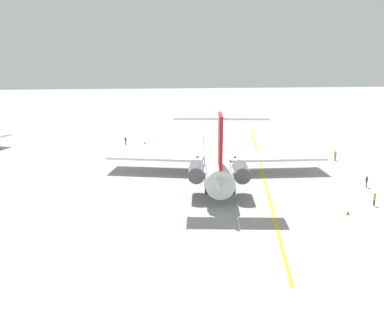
# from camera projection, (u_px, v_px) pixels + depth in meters

# --- Properties ---
(ground) EXTENTS (323.68, 323.68, 0.00)m
(ground) POSITION_uv_depth(u_px,v_px,m) (236.00, 162.00, 79.18)
(ground) COLOR #9E9E99
(main_jetliner) EXTENTS (40.98, 36.26, 11.94)m
(main_jetliner) POSITION_uv_depth(u_px,v_px,m) (216.00, 154.00, 71.20)
(main_jetliner) COLOR silver
(main_jetliner) RESTS_ON ground
(ground_crew_near_nose) EXTENTS (0.29, 0.46, 1.81)m
(ground_crew_near_nose) POSITION_uv_depth(u_px,v_px,m) (335.00, 154.00, 80.24)
(ground_crew_near_nose) COLOR black
(ground_crew_near_nose) RESTS_ON ground
(ground_crew_near_tail) EXTENTS (0.32, 0.34, 1.72)m
(ground_crew_near_tail) POSITION_uv_depth(u_px,v_px,m) (126.00, 139.00, 94.17)
(ground_crew_near_tail) COLOR black
(ground_crew_near_tail) RESTS_ON ground
(ground_crew_portside) EXTENTS (0.44, 0.28, 1.77)m
(ground_crew_portside) POSITION_uv_depth(u_px,v_px,m) (367.00, 180.00, 64.49)
(ground_crew_portside) COLOR black
(ground_crew_portside) RESTS_ON ground
(ground_crew_starboard) EXTENTS (0.40, 0.27, 1.66)m
(ground_crew_starboard) POSITION_uv_depth(u_px,v_px,m) (375.00, 198.00, 56.79)
(ground_crew_starboard) COLOR black
(ground_crew_starboard) RESTS_ON ground
(safety_cone_nose) EXTENTS (0.40, 0.40, 0.55)m
(safety_cone_nose) POSITION_uv_depth(u_px,v_px,m) (348.00, 213.00, 53.81)
(safety_cone_nose) COLOR #EA590F
(safety_cone_nose) RESTS_ON ground
(safety_cone_wingtip) EXTENTS (0.40, 0.40, 0.55)m
(safety_cone_wingtip) POSITION_uv_depth(u_px,v_px,m) (145.00, 143.00, 94.98)
(safety_cone_wingtip) COLOR #EA590F
(safety_cone_wingtip) RESTS_ON ground
(taxiway_centreline) EXTENTS (74.61, 14.30, 0.01)m
(taxiway_centreline) POSITION_uv_depth(u_px,v_px,m) (262.00, 170.00, 73.84)
(taxiway_centreline) COLOR gold
(taxiway_centreline) RESTS_ON ground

